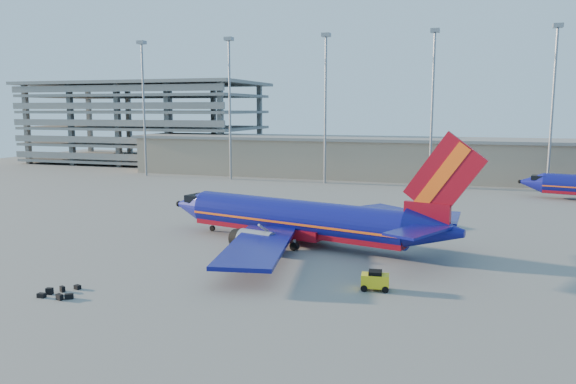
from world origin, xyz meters
name	(u,v)px	position (x,y,z in m)	size (l,w,h in m)	color
ground	(271,234)	(0.00, 0.00, 0.00)	(220.00, 220.00, 0.00)	slate
terminal_building	(409,158)	(10.00, 58.00, 4.32)	(122.00, 16.00, 8.50)	gray
parking_garage	(146,119)	(-62.00, 74.05, 11.73)	(62.00, 32.00, 21.40)	slate
light_mast_row	(378,92)	(5.00, 46.00, 17.55)	(101.60, 1.60, 28.65)	gray
aircraft_main	(302,220)	(4.86, -3.55, 2.67)	(36.24, 34.42, 12.49)	navy
baggage_tug	(375,280)	(14.80, -16.60, 0.83)	(2.36, 1.58, 1.60)	yellow
luggage_pile	(59,293)	(-8.55, -25.49, 0.21)	(2.92, 3.06, 0.52)	black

